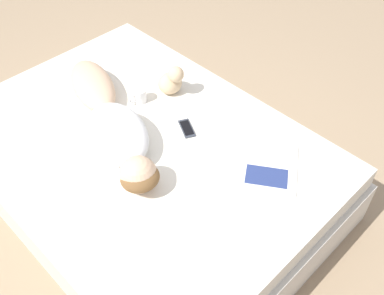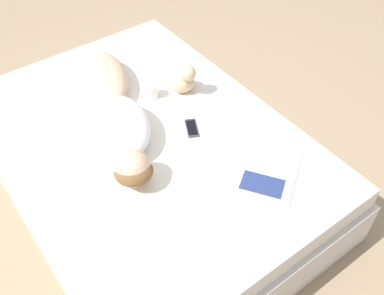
{
  "view_description": "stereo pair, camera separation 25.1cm",
  "coord_description": "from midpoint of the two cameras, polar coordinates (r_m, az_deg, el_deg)",
  "views": [
    {
      "loc": [
        1.11,
        1.53,
        2.3
      ],
      "look_at": [
        -0.13,
        0.28,
        0.51
      ],
      "focal_mm": 42.0,
      "sensor_mm": 36.0,
      "label": 1
    },
    {
      "loc": [
        0.92,
        1.69,
        2.3
      ],
      "look_at": [
        -0.13,
        0.28,
        0.51
      ],
      "focal_mm": 42.0,
      "sensor_mm": 36.0,
      "label": 2
    }
  ],
  "objects": [
    {
      "name": "bed",
      "position": [
        2.81,
        -8.47,
        -2.51
      ],
      "size": [
        1.59,
        2.23,
        0.46
      ],
      "color": "beige",
      "rests_on": "ground_plane"
    },
    {
      "name": "ground_plane",
      "position": [
        2.98,
        -8.01,
        -5.4
      ],
      "size": [
        12.0,
        12.0,
        0.0
      ],
      "primitive_type": "plane",
      "color": "#9E8466"
    },
    {
      "name": "plush_toy",
      "position": [
        2.9,
        -5.12,
        8.3
      ],
      "size": [
        0.16,
        0.18,
        0.22
      ],
      "color": "#D1B289",
      "rests_on": "bed"
    },
    {
      "name": "coffee_mug",
      "position": [
        2.88,
        -9.2,
        6.46
      ],
      "size": [
        0.13,
        0.09,
        0.09
      ],
      "color": "white",
      "rests_on": "bed"
    },
    {
      "name": "open_magazine",
      "position": [
        2.5,
        6.82,
        -2.16
      ],
      "size": [
        0.53,
        0.5,
        0.01
      ],
      "rotation": [
        0.0,
        0.0,
        0.59
      ],
      "color": "white",
      "rests_on": "bed"
    },
    {
      "name": "person",
      "position": [
        2.65,
        -12.77,
        2.86
      ],
      "size": [
        0.64,
        1.25,
        0.2
      ],
      "rotation": [
        0.0,
        0.0,
        -0.35
      ],
      "color": "#DBB28E",
      "rests_on": "bed"
    },
    {
      "name": "cell_phone",
      "position": [
        2.68,
        -3.34,
        2.32
      ],
      "size": [
        0.13,
        0.17,
        0.01
      ],
      "rotation": [
        0.0,
        0.0,
        -0.47
      ],
      "color": "#333842",
      "rests_on": "bed"
    }
  ]
}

